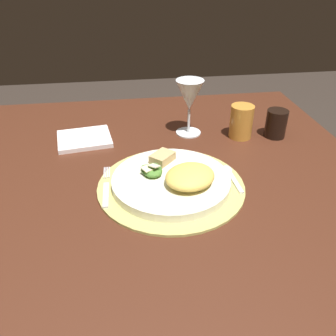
{
  "coord_description": "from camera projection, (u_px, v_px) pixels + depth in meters",
  "views": [
    {
      "loc": [
        -0.03,
        -0.67,
        1.17
      ],
      "look_at": [
        0.06,
        0.03,
        0.73
      ],
      "focal_mm": 37.39,
      "sensor_mm": 36.0,
      "label": 1
    }
  ],
  "objects": [
    {
      "name": "dark_tumbler",
      "position": [
        276.0,
        124.0,
        1.0
      ],
      "size": [
        0.06,
        0.06,
        0.08
      ],
      "primitive_type": "cylinder",
      "color": "black",
      "rests_on": "dining_table"
    },
    {
      "name": "amber_tumbler",
      "position": [
        241.0,
        122.0,
        0.99
      ],
      "size": [
        0.07,
        0.07,
        0.09
      ],
      "primitive_type": "cylinder",
      "color": "#C98431",
      "rests_on": "dining_table"
    },
    {
      "name": "fork",
      "position": [
        106.0,
        188.0,
        0.78
      ],
      "size": [
        0.02,
        0.16,
        0.0
      ],
      "color": "silver",
      "rests_on": "placemat"
    },
    {
      "name": "bread_piece",
      "position": [
        162.0,
        158.0,
        0.84
      ],
      "size": [
        0.07,
        0.07,
        0.02
      ],
      "primitive_type": "cube",
      "rotation": [
        0.0,
        0.0,
        3.96
      ],
      "color": "tan",
      "rests_on": "dinner_plate"
    },
    {
      "name": "salad_greens",
      "position": [
        152.0,
        170.0,
        0.8
      ],
      "size": [
        0.07,
        0.07,
        0.03
      ],
      "color": "#3C6A25",
      "rests_on": "dinner_plate"
    },
    {
      "name": "spoon",
      "position": [
        230.0,
        174.0,
        0.83
      ],
      "size": [
        0.02,
        0.12,
        0.01
      ],
      "color": "silver",
      "rests_on": "placemat"
    },
    {
      "name": "pasta_serving",
      "position": [
        190.0,
        176.0,
        0.76
      ],
      "size": [
        0.15,
        0.15,
        0.04
      ],
      "primitive_type": "ellipsoid",
      "rotation": [
        0.0,
        0.0,
        0.61
      ],
      "color": "#E5C055",
      "rests_on": "dinner_plate"
    },
    {
      "name": "placemat",
      "position": [
        171.0,
        186.0,
        0.8
      ],
      "size": [
        0.34,
        0.34,
        0.01
      ],
      "primitive_type": "cylinder",
      "color": "tan",
      "rests_on": "dining_table"
    },
    {
      "name": "dinner_plate",
      "position": [
        171.0,
        181.0,
        0.79
      ],
      "size": [
        0.27,
        0.27,
        0.02
      ],
      "primitive_type": "cylinder",
      "color": "#E9E7C9",
      "rests_on": "placemat"
    },
    {
      "name": "wine_glass",
      "position": [
        190.0,
        97.0,
        0.98
      ],
      "size": [
        0.08,
        0.08,
        0.16
      ],
      "color": "silver",
      "rests_on": "dining_table"
    },
    {
      "name": "dining_table",
      "position": [
        144.0,
        217.0,
        0.87
      ],
      "size": [
        1.14,
        1.1,
        0.71
      ],
      "color": "#462215",
      "rests_on": "ground"
    },
    {
      "name": "napkin",
      "position": [
        84.0,
        139.0,
        0.99
      ],
      "size": [
        0.16,
        0.15,
        0.01
      ],
      "primitive_type": "cube",
      "rotation": [
        0.0,
        0.0,
        0.14
      ],
      "color": "white",
      "rests_on": "dining_table"
    }
  ]
}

